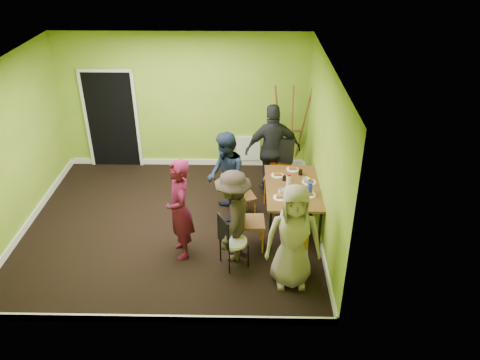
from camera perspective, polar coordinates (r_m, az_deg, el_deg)
The scene contains 28 objects.
ground at distance 8.25m, azimuth -8.18°, elevation -5.37°, with size 5.00×5.00×0.00m, color black.
room_walls at distance 7.77m, azimuth -8.83°, elevation 0.79°, with size 5.04×4.54×2.82m.
dining_table at distance 7.86m, azimuth 6.44°, elevation -1.12°, with size 0.90×1.50×0.75m.
chair_left_far at distance 8.07m, azimuth -0.11°, elevation -1.53°, with size 0.48×0.48×0.91m.
chair_left_near at distance 7.34m, azimuth 0.70°, elevation -4.50°, with size 0.44×0.44×1.02m.
chair_back_end at distance 8.64m, azimuth 4.90°, elevation 2.85°, with size 0.57×0.64×1.15m.
chair_front_end at distance 6.89m, azimuth 6.68°, elevation -7.74°, with size 0.43×0.43×0.95m.
chair_bentwood at distance 7.00m, azimuth -1.20°, elevation -7.18°, with size 0.48×0.47×0.90m.
easel at distance 9.50m, azimuth 6.23°, elevation 6.17°, with size 0.75×0.71×1.88m.
plate_near_left at distance 8.13m, azimuth 4.60°, elevation 0.58°, with size 0.22×0.22×0.01m, color white.
plate_near_right at distance 7.50m, azimuth 4.94°, elevation -2.15°, with size 0.24×0.24×0.01m, color white.
plate_far_back at distance 8.34m, azimuth 6.44°, elevation 1.29°, with size 0.22×0.22×0.01m, color white.
plate_far_front at distance 7.36m, azimuth 7.09°, elevation -2.96°, with size 0.27×0.27×0.01m, color white.
plate_wall_back at distance 7.98m, azimuth 8.41°, elevation -0.25°, with size 0.24×0.24×0.01m, color white.
plate_wall_front at distance 7.63m, azimuth 8.32°, elevation -1.79°, with size 0.25×0.25×0.01m, color white.
thermos at distance 7.72m, azimuth 5.96°, elevation -0.21°, with size 0.08×0.08×0.24m, color white.
blue_bottle at distance 7.60m, azimuth 8.52°, elevation -1.03°, with size 0.08×0.08×0.22m, color #1A2DC8.
orange_bottle at distance 7.99m, azimuth 6.09°, elevation 0.19°, with size 0.04×0.04×0.07m, color orange.
glass_mid at distance 7.97m, azimuth 5.41°, elevation 0.22°, with size 0.06×0.06×0.09m, color black.
glass_back at distance 8.18m, azimuth 7.38°, elevation 0.95°, with size 0.07×0.07×0.10m, color black.
glass_front at distance 7.46m, azimuth 7.08°, elevation -2.12°, with size 0.06×0.06×0.10m, color black.
cup_a at distance 7.58m, azimuth 5.05°, elevation -1.43°, with size 0.11×0.11×0.09m, color white.
cup_b at distance 7.93m, azimuth 8.06°, elevation -0.08°, with size 0.11×0.11×0.10m, color white.
person_standing at distance 7.11m, azimuth -7.36°, elevation -3.60°, with size 0.60×0.40×1.65m, color #510D28.
person_left_far at distance 7.98m, azimuth -1.73°, elevation 0.39°, with size 0.77×0.60×1.59m, color #162037.
person_left_near at distance 7.03m, azimuth -0.81°, elevation -4.47°, with size 0.97×0.56×1.51m, color #2D231E.
person_back_end at distance 8.71m, azimuth 4.04°, elevation 3.68°, with size 1.04×0.43×1.78m, color black.
person_front_end at distance 6.57m, azimuth 6.50°, elevation -6.91°, with size 0.79×0.51×1.61m, color gray.
Camera 1 is at (1.29, -6.65, 4.71)m, focal length 35.00 mm.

